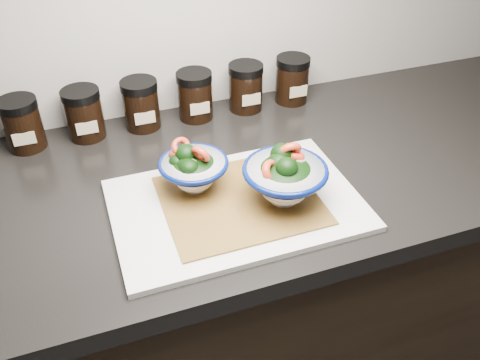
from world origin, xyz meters
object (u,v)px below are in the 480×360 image
object	(u,v)px
bowl_left	(193,169)
bowl_right	(285,177)
spice_jar_e	(246,87)
spice_jar_f	(292,79)
cutting_board	(236,205)
spice_jar_a	(22,124)
spice_jar_b	(84,114)
spice_jar_c	(141,104)
spice_jar_d	(195,95)

from	to	relation	value
bowl_left	bowl_right	xyz separation A→B (m)	(0.15, -0.09, 0.01)
bowl_left	bowl_right	size ratio (longest dim) A/B	0.85
spice_jar_e	spice_jar_f	bearing A→B (deg)	0.00
cutting_board	spice_jar_e	xyz separation A→B (m)	(0.15, 0.34, 0.05)
cutting_board	bowl_left	size ratio (longest dim) A/B	3.44
spice_jar_e	spice_jar_a	bearing A→B (deg)	180.00
cutting_board	spice_jar_b	world-z (taller)	spice_jar_b
spice_jar_c	cutting_board	bearing A→B (deg)	-73.13
bowl_right	bowl_left	bearing A→B (deg)	148.93
bowl_right	spice_jar_d	world-z (taller)	bowl_right
bowl_left	bowl_right	distance (m)	0.17
cutting_board	bowl_left	bearing A→B (deg)	133.26
cutting_board	spice_jar_f	xyz separation A→B (m)	(0.27, 0.34, 0.05)
spice_jar_c	spice_jar_f	xyz separation A→B (m)	(0.37, 0.00, 0.00)
bowl_right	spice_jar_f	size ratio (longest dim) A/B	1.36
cutting_board	spice_jar_d	world-z (taller)	spice_jar_d
cutting_board	bowl_right	world-z (taller)	bowl_right
cutting_board	spice_jar_a	size ratio (longest dim) A/B	3.98
cutting_board	bowl_left	distance (m)	0.10
spice_jar_a	spice_jar_f	bearing A→B (deg)	0.00
spice_jar_a	spice_jar_d	bearing A→B (deg)	0.00
spice_jar_e	spice_jar_f	xyz separation A→B (m)	(0.12, 0.00, 0.00)
cutting_board	spice_jar_c	size ratio (longest dim) A/B	3.98
spice_jar_d	bowl_left	bearing A→B (deg)	-106.50
cutting_board	spice_jar_c	xyz separation A→B (m)	(-0.10, 0.34, 0.05)
bowl_right	spice_jar_e	world-z (taller)	bowl_right
cutting_board	bowl_right	xyz separation A→B (m)	(0.08, -0.02, 0.06)
spice_jar_e	spice_jar_f	size ratio (longest dim) A/B	1.00
bowl_right	spice_jar_d	distance (m)	0.37
spice_jar_a	spice_jar_c	xyz separation A→B (m)	(0.25, 0.00, 0.00)
bowl_left	spice_jar_c	xyz separation A→B (m)	(-0.04, 0.28, -0.00)
bowl_right	spice_jar_d	size ratio (longest dim) A/B	1.36
spice_jar_d	spice_jar_b	bearing A→B (deg)	180.00
bowl_right	spice_jar_c	size ratio (longest dim) A/B	1.36
spice_jar_e	spice_jar_c	bearing A→B (deg)	180.00
bowl_left	spice_jar_b	world-z (taller)	bowl_left
bowl_right	spice_jar_b	distance (m)	0.48
bowl_right	spice_jar_b	xyz separation A→B (m)	(-0.31, 0.37, -0.01)
bowl_right	spice_jar_a	size ratio (longest dim) A/B	1.36
spice_jar_a	spice_jar_e	world-z (taller)	same
bowl_right	spice_jar_e	bearing A→B (deg)	80.53
spice_jar_c	spice_jar_f	size ratio (longest dim) A/B	1.00
spice_jar_c	spice_jar_f	world-z (taller)	same
bowl_left	spice_jar_f	world-z (taller)	bowl_left
spice_jar_a	spice_jar_c	distance (m)	0.25
spice_jar_c	spice_jar_d	size ratio (longest dim) A/B	1.00
spice_jar_d	spice_jar_e	world-z (taller)	same
bowl_left	spice_jar_e	bearing A→B (deg)	53.42
cutting_board	bowl_right	bearing A→B (deg)	-14.78
spice_jar_b	bowl_right	bearing A→B (deg)	-49.52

